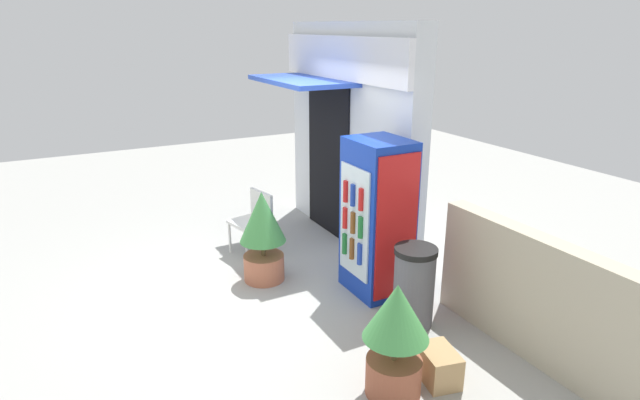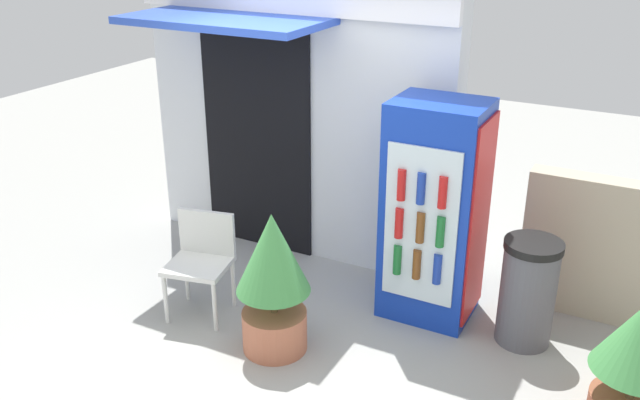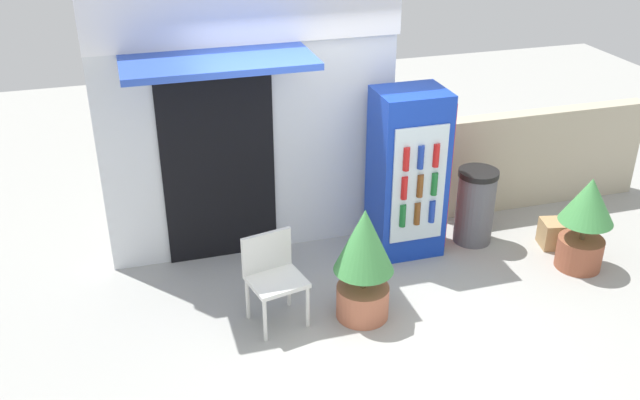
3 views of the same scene
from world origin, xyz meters
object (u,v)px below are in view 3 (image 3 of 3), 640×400
drink_cooler (408,173)px  plastic_chair (273,272)px  potted_plant_curbside (586,218)px  cardboard_box (559,233)px  potted_plant_near_shop (364,259)px  trash_bin (475,206)px

drink_cooler → plastic_chair: bearing=-153.0°
plastic_chair → potted_plant_curbside: 3.21m
cardboard_box → potted_plant_curbside: bearing=-96.4°
potted_plant_near_shop → potted_plant_curbside: bearing=4.0°
potted_plant_near_shop → trash_bin: size_ratio=1.32×
potted_plant_near_shop → cardboard_box: bearing=13.8°
drink_cooler → cardboard_box: drink_cooler is taller
potted_plant_near_shop → trash_bin: potted_plant_near_shop is taller
drink_cooler → plastic_chair: 1.87m
potted_plant_near_shop → trash_bin: 1.90m
drink_cooler → potted_plant_near_shop: (-0.84, -1.03, -0.27)m
drink_cooler → potted_plant_near_shop: drink_cooler is taller
trash_bin → potted_plant_near_shop: bearing=-149.1°
plastic_chair → potted_plant_curbside: size_ratio=0.83×
potted_plant_curbside → cardboard_box: bearing=83.6°
potted_plant_near_shop → cardboard_box: (2.46, 0.60, -0.47)m
potted_plant_near_shop → potted_plant_curbside: 2.42m
drink_cooler → potted_plant_curbside: (1.57, -0.86, -0.32)m
potted_plant_near_shop → potted_plant_curbside: potted_plant_near_shop is taller
plastic_chair → potted_plant_near_shop: size_ratio=0.76×
trash_bin → cardboard_box: trash_bin is taller
potted_plant_near_shop → drink_cooler: bearing=50.7°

